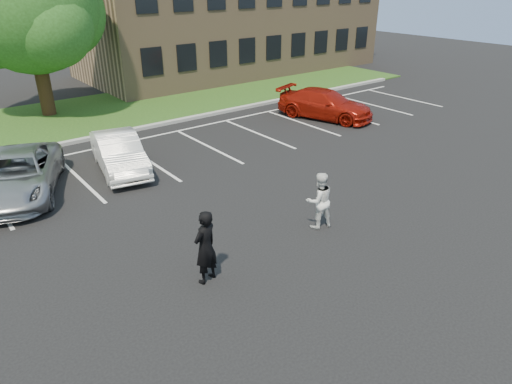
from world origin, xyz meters
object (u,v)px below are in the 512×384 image
at_px(man_black_suit, 205,247).
at_px(car_silver_minivan, 18,174).
at_px(tree, 30,7).
at_px(office_building, 231,13).
at_px(car_red_compact, 325,104).
at_px(car_white_sedan, 119,153).
at_px(man_white_shirt, 319,200).

bearing_deg(man_black_suit, car_silver_minivan, -90.04).
distance_m(tree, car_silver_minivan, 11.17).
relative_size(office_building, car_red_compact, 4.49).
bearing_deg(car_silver_minivan, car_white_sedan, 21.55).
bearing_deg(car_red_compact, man_white_shirt, -155.80).
bearing_deg(car_white_sedan, car_silver_minivan, -170.19).
bearing_deg(tree, car_red_compact, -40.18).
height_order(tree, car_white_sedan, tree).
relative_size(office_building, man_black_suit, 11.82).
xyz_separation_m(man_black_suit, man_white_shirt, (4.01, 0.23, -0.09)).
xyz_separation_m(tree, car_white_sedan, (-0.12, -9.57, -4.65)).
distance_m(office_building, man_white_shirt, 25.39).
xyz_separation_m(man_black_suit, car_silver_minivan, (-2.36, 7.99, -0.23)).
relative_size(office_building, man_white_shirt, 13.08).
height_order(tree, car_red_compact, tree).
distance_m(man_black_suit, man_white_shirt, 4.02).
xyz_separation_m(office_building, car_white_sedan, (-15.26, -14.23, -3.45)).
bearing_deg(man_white_shirt, car_red_compact, -121.13).
relative_size(tree, car_white_sedan, 2.06).
height_order(office_building, man_white_shirt, office_building).
distance_m(man_black_suit, car_red_compact, 14.79).
distance_m(office_building, tree, 15.89).
bearing_deg(car_white_sedan, tree, 100.47).
relative_size(tree, car_red_compact, 1.76).
distance_m(tree, man_black_suit, 18.08).
relative_size(office_building, tree, 2.55).
xyz_separation_m(tree, car_silver_minivan, (-3.63, -9.49, -4.63)).
relative_size(car_silver_minivan, car_red_compact, 1.04).
bearing_deg(car_white_sedan, man_black_suit, -87.13).
bearing_deg(office_building, man_white_shirt, -119.50).
xyz_separation_m(office_building, tree, (-15.14, -4.65, 1.19)).
relative_size(man_black_suit, car_red_compact, 0.38).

